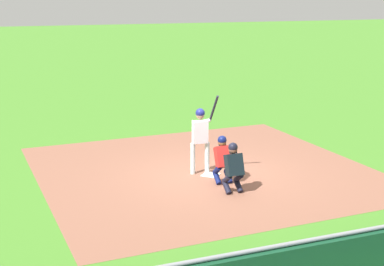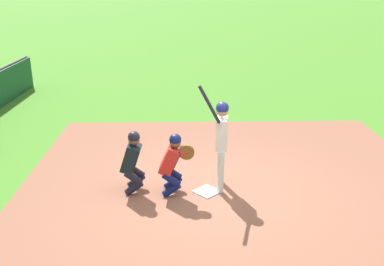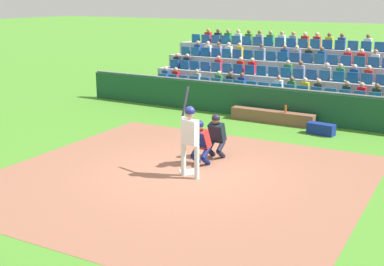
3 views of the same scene
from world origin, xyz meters
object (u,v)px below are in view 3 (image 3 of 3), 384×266
Objects in this scene: catcher_crouching at (200,140)px; home_plate_umpire at (216,134)px; home_plate_marker at (189,172)px; batter_at_plate at (190,133)px; water_bottle_on_bench at (286,109)px; equipment_duffel_bag at (321,129)px; dugout_bench at (272,117)px.

catcher_crouching is 0.80m from home_plate_umpire.
home_plate_marker is 1.19m from batter_at_plate.
water_bottle_on_bench is at bearing -94.20° from catcher_crouching.
water_bottle_on_bench is at bearing -91.39° from batter_at_plate.
home_plate_umpire is at bearing 73.11° from equipment_duffel_bag.
home_plate_umpire is at bearing -84.64° from batter_at_plate.
batter_at_plate is (-0.19, 0.27, 1.14)m from home_plate_marker.
home_plate_umpire is 4.46m from equipment_duffel_bag.
catcher_crouching is (0.25, -0.95, -0.44)m from batter_at_plate.
home_plate_marker is 0.14× the size of dugout_bench.
batter_at_plate is 6.60m from dugout_bench.
batter_at_plate is 2.50× the size of equipment_duffel_bag.
equipment_duffel_bag reaches higher than home_plate_marker.
water_bottle_on_bench reaches higher than home_plate_marker.
catcher_crouching is at bearing 85.80° from water_bottle_on_bench.
equipment_duffel_bag is at bearing -111.47° from catcher_crouching.
home_plate_umpire is at bearing 86.08° from water_bottle_on_bench.
home_plate_marker is 0.98m from catcher_crouching.
catcher_crouching is 5.22m from equipment_duffel_bag.
dugout_bench reaches higher than home_plate_marker.
dugout_bench is at bearing -88.70° from catcher_crouching.
catcher_crouching reaches higher than dugout_bench.
equipment_duffel_bag is (-1.50, 0.65, -0.39)m from water_bottle_on_bench.
catcher_crouching is 0.41× the size of dugout_bench.
dugout_bench is at bearing -88.36° from home_plate_marker.
dugout_bench is (0.18, -6.25, 0.20)m from home_plate_marker.
home_plate_umpire is 4.70× the size of water_bottle_on_bench.
dugout_bench is 11.22× the size of water_bottle_on_bench.
equipment_duffel_bag is (-1.66, -5.79, -0.97)m from batter_at_plate.
home_plate_marker is at bearing -54.77° from batter_at_plate.
water_bottle_on_bench is at bearing 170.83° from dugout_bench.
dugout_bench reaches higher than equipment_duffel_bag.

